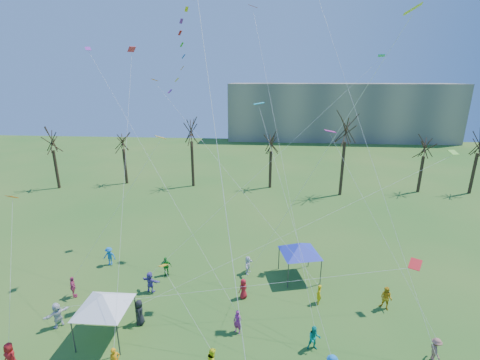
# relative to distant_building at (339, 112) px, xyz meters

# --- Properties ---
(distant_building) EXTENTS (60.00, 14.00, 15.00)m
(distant_building) POSITION_rel_distant_building_xyz_m (0.00, 0.00, 0.00)
(distant_building) COLOR gray
(distant_building) RESTS_ON ground
(bare_tree_row) EXTENTS (67.86, 8.92, 12.31)m
(bare_tree_row) POSITION_rel_distant_building_xyz_m (-19.01, -46.08, -0.06)
(bare_tree_row) COLOR black
(bare_tree_row) RESTS_ON ground
(big_box_kite) EXTENTS (3.05, 5.73, 23.22)m
(big_box_kite) POSITION_rel_distant_building_xyz_m (-23.67, -75.90, 11.48)
(big_box_kite) COLOR red
(big_box_kite) RESTS_ON ground
(canopy_tent_white) EXTENTS (4.42, 4.42, 3.32)m
(canopy_tent_white) POSITION_rel_distant_building_xyz_m (-29.70, -77.61, -4.69)
(canopy_tent_white) COLOR #3F3F44
(canopy_tent_white) RESTS_ON ground
(canopy_tent_blue) EXTENTS (4.19, 4.19, 3.24)m
(canopy_tent_blue) POSITION_rel_distant_building_xyz_m (-16.45, -69.41, -4.76)
(canopy_tent_blue) COLOR #3F3F44
(canopy_tent_blue) RESTS_ON ground
(festival_crowd) EXTENTS (26.11, 12.57, 1.86)m
(festival_crowd) POSITION_rel_distant_building_xyz_m (-23.62, -75.34, -6.63)
(festival_crowd) COLOR red
(festival_crowd) RESTS_ON ground
(small_kites_aloft) EXTENTS (30.24, 19.64, 34.10)m
(small_kites_aloft) POSITION_rel_distant_building_xyz_m (-20.78, -71.16, 5.88)
(small_kites_aloft) COLOR #F1500C
(small_kites_aloft) RESTS_ON ground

